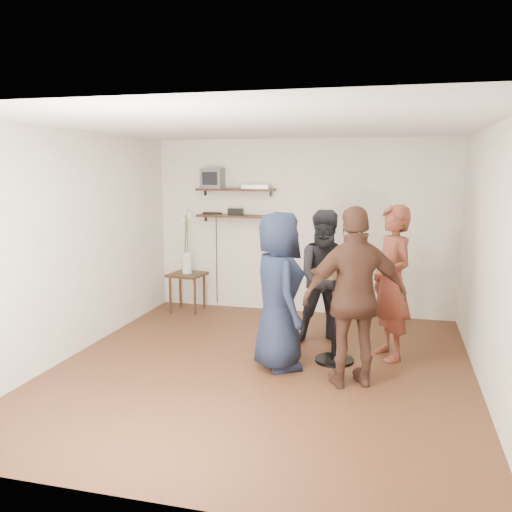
{
  "coord_description": "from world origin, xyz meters",
  "views": [
    {
      "loc": [
        1.37,
        -5.48,
        2.18
      ],
      "look_at": [
        -0.17,
        0.4,
        1.18
      ],
      "focal_mm": 38.0,
      "sensor_mm": 36.0,
      "label": 1
    }
  ],
  "objects_px": {
    "person_plaid": "(392,283)",
    "radio": "(235,212)",
    "person_dark": "(327,278)",
    "crt_monitor": "(213,178)",
    "person_brown": "(355,298)",
    "person_navy": "(278,291)",
    "side_table": "(187,279)",
    "dvd_deck": "(257,187)",
    "drinks_table": "(336,304)"
  },
  "relations": [
    {
      "from": "crt_monitor",
      "to": "person_plaid",
      "type": "bearing_deg",
      "value": -31.17
    },
    {
      "from": "person_navy",
      "to": "drinks_table",
      "type": "bearing_deg",
      "value": -90.0
    },
    {
      "from": "side_table",
      "to": "person_navy",
      "type": "relative_size",
      "value": 0.34
    },
    {
      "from": "dvd_deck",
      "to": "person_plaid",
      "type": "height_order",
      "value": "dvd_deck"
    },
    {
      "from": "crt_monitor",
      "to": "side_table",
      "type": "bearing_deg",
      "value": -136.56
    },
    {
      "from": "side_table",
      "to": "person_plaid",
      "type": "xyz_separation_m",
      "value": [
        3.03,
        -1.32,
        0.39
      ]
    },
    {
      "from": "crt_monitor",
      "to": "radio",
      "type": "height_order",
      "value": "crt_monitor"
    },
    {
      "from": "drinks_table",
      "to": "person_brown",
      "type": "height_order",
      "value": "person_brown"
    },
    {
      "from": "person_brown",
      "to": "radio",
      "type": "bearing_deg",
      "value": -74.46
    },
    {
      "from": "person_plaid",
      "to": "person_dark",
      "type": "height_order",
      "value": "person_plaid"
    },
    {
      "from": "person_dark",
      "to": "person_plaid",
      "type": "bearing_deg",
      "value": -39.08
    },
    {
      "from": "crt_monitor",
      "to": "radio",
      "type": "relative_size",
      "value": 1.45
    },
    {
      "from": "person_plaid",
      "to": "person_navy",
      "type": "distance_m",
      "value": 1.34
    },
    {
      "from": "crt_monitor",
      "to": "side_table",
      "type": "xyz_separation_m",
      "value": [
        -0.33,
        -0.31,
        -1.52
      ]
    },
    {
      "from": "crt_monitor",
      "to": "dvd_deck",
      "type": "height_order",
      "value": "crt_monitor"
    },
    {
      "from": "side_table",
      "to": "person_brown",
      "type": "distance_m",
      "value": 3.53
    },
    {
      "from": "drinks_table",
      "to": "person_navy",
      "type": "relative_size",
      "value": 0.61
    },
    {
      "from": "crt_monitor",
      "to": "person_brown",
      "type": "bearing_deg",
      "value": -47.28
    },
    {
      "from": "side_table",
      "to": "person_navy",
      "type": "distance_m",
      "value": 2.71
    },
    {
      "from": "person_dark",
      "to": "person_brown",
      "type": "height_order",
      "value": "person_brown"
    },
    {
      "from": "drinks_table",
      "to": "crt_monitor",
      "type": "bearing_deg",
      "value": 137.34
    },
    {
      "from": "side_table",
      "to": "person_brown",
      "type": "height_order",
      "value": "person_brown"
    },
    {
      "from": "person_navy",
      "to": "person_brown",
      "type": "relative_size",
      "value": 0.95
    },
    {
      "from": "person_plaid",
      "to": "side_table",
      "type": "bearing_deg",
      "value": -140.75
    },
    {
      "from": "crt_monitor",
      "to": "person_navy",
      "type": "distance_m",
      "value": 2.96
    },
    {
      "from": "crt_monitor",
      "to": "person_plaid",
      "type": "height_order",
      "value": "crt_monitor"
    },
    {
      "from": "radio",
      "to": "drinks_table",
      "type": "distance_m",
      "value": 2.74
    },
    {
      "from": "dvd_deck",
      "to": "person_navy",
      "type": "relative_size",
      "value": 0.23
    },
    {
      "from": "radio",
      "to": "person_plaid",
      "type": "height_order",
      "value": "person_plaid"
    },
    {
      "from": "person_navy",
      "to": "side_table",
      "type": "bearing_deg",
      "value": 14.43
    },
    {
      "from": "radio",
      "to": "person_navy",
      "type": "height_order",
      "value": "person_navy"
    },
    {
      "from": "radio",
      "to": "person_plaid",
      "type": "xyz_separation_m",
      "value": [
        2.35,
        -1.63,
        -0.63
      ]
    },
    {
      "from": "person_plaid",
      "to": "person_navy",
      "type": "height_order",
      "value": "person_plaid"
    },
    {
      "from": "dvd_deck",
      "to": "drinks_table",
      "type": "distance_m",
      "value": 2.7
    },
    {
      "from": "person_dark",
      "to": "person_brown",
      "type": "distance_m",
      "value": 1.34
    },
    {
      "from": "person_plaid",
      "to": "person_dark",
      "type": "xyz_separation_m",
      "value": [
        -0.77,
        0.34,
        -0.05
      ]
    },
    {
      "from": "crt_monitor",
      "to": "drinks_table",
      "type": "height_order",
      "value": "crt_monitor"
    },
    {
      "from": "dvd_deck",
      "to": "side_table",
      "type": "bearing_deg",
      "value": -162.96
    },
    {
      "from": "side_table",
      "to": "drinks_table",
      "type": "xyz_separation_m",
      "value": [
        2.43,
        -1.63,
        0.18
      ]
    },
    {
      "from": "person_plaid",
      "to": "radio",
      "type": "bearing_deg",
      "value": -152.0
    },
    {
      "from": "dvd_deck",
      "to": "side_table",
      "type": "distance_m",
      "value": 1.76
    },
    {
      "from": "person_dark",
      "to": "person_brown",
      "type": "bearing_deg",
      "value": -86.35
    },
    {
      "from": "crt_monitor",
      "to": "person_dark",
      "type": "distance_m",
      "value": 2.6
    },
    {
      "from": "dvd_deck",
      "to": "crt_monitor",
      "type": "bearing_deg",
      "value": 180.0
    },
    {
      "from": "dvd_deck",
      "to": "person_dark",
      "type": "distance_m",
      "value": 2.08
    },
    {
      "from": "crt_monitor",
      "to": "person_brown",
      "type": "height_order",
      "value": "crt_monitor"
    },
    {
      "from": "dvd_deck",
      "to": "person_navy",
      "type": "height_order",
      "value": "dvd_deck"
    },
    {
      "from": "drinks_table",
      "to": "person_navy",
      "type": "distance_m",
      "value": 0.7
    },
    {
      "from": "person_plaid",
      "to": "person_navy",
      "type": "xyz_separation_m",
      "value": [
        -1.18,
        -0.63,
        -0.03
      ]
    },
    {
      "from": "person_plaid",
      "to": "person_dark",
      "type": "relative_size",
      "value": 1.06
    }
  ]
}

